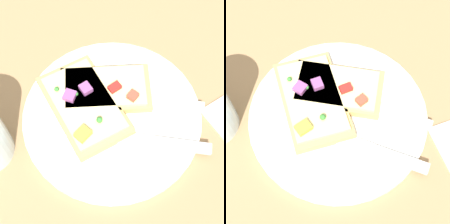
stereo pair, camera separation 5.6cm
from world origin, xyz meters
The scene contains 7 objects.
ground_plane centered at (0.00, 0.00, 0.00)m, with size 4.00×4.00×0.00m, color #9E7A51.
plate centered at (0.00, 0.00, 0.01)m, with size 0.27×0.27×0.01m.
fork centered at (-0.02, 0.03, 0.01)m, with size 0.16×0.18×0.01m.
knife centered at (0.07, 0.02, 0.01)m, with size 0.16×0.18×0.01m.
pizza_slice_main centered at (-0.03, -0.03, 0.02)m, with size 0.16×0.10×0.03m.
pizza_slice_corner centered at (-0.04, 0.01, 0.02)m, with size 0.14×0.16×0.03m.
crumb_scatter centered at (-0.06, -0.03, 0.02)m, with size 0.12×0.04×0.01m.
Camera 1 is at (0.21, -0.14, 0.53)m, focal length 60.00 mm.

